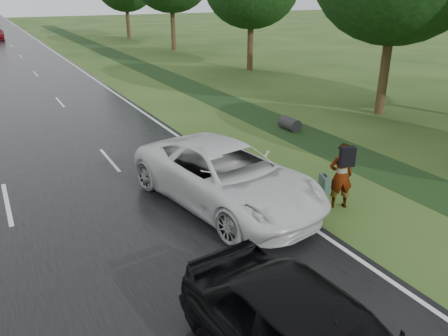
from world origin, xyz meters
TOP-DOWN VIEW (x-y plane):
  - edge_stripe_east at (6.75, 45.00)m, footprint 0.12×180.00m
  - drainage_ditch at (11.50, 18.71)m, footprint 2.20×120.00m
  - pedestrian at (8.17, 3.34)m, footprint 0.93×0.96m
  - white_pickup at (5.50, 5.00)m, footprint 3.87×6.59m

SIDE VIEW (x-z plane):
  - drainage_ditch at x=11.50m, z-range -0.24..0.32m
  - edge_stripe_east at x=6.75m, z-range 0.04..0.05m
  - white_pickup at x=5.50m, z-range 0.04..1.76m
  - pedestrian at x=8.17m, z-range 0.03..1.93m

